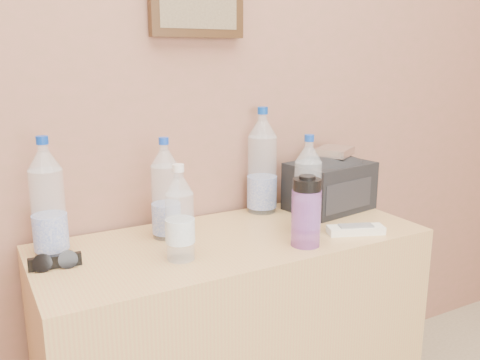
{
  "coord_description": "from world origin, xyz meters",
  "views": [
    {
      "loc": [
        -0.51,
        0.51,
        1.22
      ],
      "look_at": [
        0.15,
        1.71,
        0.89
      ],
      "focal_mm": 38.0,
      "sensor_mm": 36.0,
      "label": 1
    }
  ],
  "objects_px": {
    "dresser": "(235,345)",
    "pet_small": "(180,218)",
    "pet_large_a": "(48,203)",
    "sunglasses": "(55,262)",
    "toiletry_bag": "(330,183)",
    "pet_large_b": "(166,194)",
    "foil_packet": "(334,151)",
    "pet_large_c": "(262,166)",
    "pet_large_d": "(308,189)",
    "nalgene_bottle": "(306,211)",
    "ac_remote": "(356,230)"
  },
  "relations": [
    {
      "from": "dresser",
      "to": "pet_small",
      "type": "height_order",
      "value": "pet_small"
    },
    {
      "from": "dresser",
      "to": "pet_large_a",
      "type": "bearing_deg",
      "value": 165.72
    },
    {
      "from": "sunglasses",
      "to": "toiletry_bag",
      "type": "distance_m",
      "value": 0.92
    },
    {
      "from": "pet_large_b",
      "to": "foil_packet",
      "type": "relative_size",
      "value": 2.34
    },
    {
      "from": "pet_large_a",
      "to": "sunglasses",
      "type": "bearing_deg",
      "value": -95.21
    },
    {
      "from": "pet_large_c",
      "to": "pet_large_d",
      "type": "xyz_separation_m",
      "value": [
        0.01,
        -0.24,
        -0.03
      ]
    },
    {
      "from": "pet_large_c",
      "to": "nalgene_bottle",
      "type": "relative_size",
      "value": 1.77
    },
    {
      "from": "pet_small",
      "to": "toiletry_bag",
      "type": "height_order",
      "value": "pet_small"
    },
    {
      "from": "sunglasses",
      "to": "toiletry_bag",
      "type": "xyz_separation_m",
      "value": [
        0.92,
        0.07,
        0.08
      ]
    },
    {
      "from": "ac_remote",
      "to": "dresser",
      "type": "bearing_deg",
      "value": 177.48
    },
    {
      "from": "pet_small",
      "to": "foil_packet",
      "type": "bearing_deg",
      "value": 15.59
    },
    {
      "from": "pet_large_a",
      "to": "pet_large_c",
      "type": "distance_m",
      "value": 0.69
    },
    {
      "from": "pet_large_d",
      "to": "ac_remote",
      "type": "relative_size",
      "value": 1.75
    },
    {
      "from": "pet_large_b",
      "to": "foil_packet",
      "type": "distance_m",
      "value": 0.62
    },
    {
      "from": "pet_large_a",
      "to": "pet_large_b",
      "type": "xyz_separation_m",
      "value": [
        0.32,
        -0.02,
        -0.01
      ]
    },
    {
      "from": "pet_large_d",
      "to": "nalgene_bottle",
      "type": "xyz_separation_m",
      "value": [
        -0.07,
        -0.1,
        -0.03
      ]
    },
    {
      "from": "pet_large_d",
      "to": "pet_small",
      "type": "xyz_separation_m",
      "value": [
        -0.42,
        -0.02,
        -0.02
      ]
    },
    {
      "from": "toiletry_bag",
      "to": "foil_packet",
      "type": "height_order",
      "value": "foil_packet"
    },
    {
      "from": "pet_small",
      "to": "ac_remote",
      "type": "distance_m",
      "value": 0.55
    },
    {
      "from": "dresser",
      "to": "pet_large_b",
      "type": "height_order",
      "value": "pet_large_b"
    },
    {
      "from": "pet_small",
      "to": "pet_large_a",
      "type": "bearing_deg",
      "value": 145.41
    },
    {
      "from": "dresser",
      "to": "toiletry_bag",
      "type": "xyz_separation_m",
      "value": [
        0.42,
        0.09,
        0.45
      ]
    },
    {
      "from": "pet_large_b",
      "to": "toiletry_bag",
      "type": "height_order",
      "value": "pet_large_b"
    },
    {
      "from": "dresser",
      "to": "pet_small",
      "type": "bearing_deg",
      "value": -159.37
    },
    {
      "from": "pet_large_b",
      "to": "pet_small",
      "type": "relative_size",
      "value": 1.17
    },
    {
      "from": "ac_remote",
      "to": "sunglasses",
      "type": "bearing_deg",
      "value": -170.33
    },
    {
      "from": "pet_large_b",
      "to": "pet_small",
      "type": "distance_m",
      "value": 0.18
    },
    {
      "from": "dresser",
      "to": "pet_large_a",
      "type": "distance_m",
      "value": 0.7
    },
    {
      "from": "ac_remote",
      "to": "foil_packet",
      "type": "bearing_deg",
      "value": 86.73
    },
    {
      "from": "pet_small",
      "to": "nalgene_bottle",
      "type": "distance_m",
      "value": 0.35
    },
    {
      "from": "dresser",
      "to": "ac_remote",
      "type": "relative_size",
      "value": 6.72
    },
    {
      "from": "pet_large_a",
      "to": "foil_packet",
      "type": "distance_m",
      "value": 0.94
    },
    {
      "from": "dresser",
      "to": "pet_large_b",
      "type": "bearing_deg",
      "value": 149.14
    },
    {
      "from": "nalgene_bottle",
      "to": "ac_remote",
      "type": "distance_m",
      "value": 0.21
    },
    {
      "from": "toiletry_bag",
      "to": "foil_packet",
      "type": "xyz_separation_m",
      "value": [
        0.02,
        0.01,
        0.11
      ]
    },
    {
      "from": "ac_remote",
      "to": "pet_large_c",
      "type": "bearing_deg",
      "value": 132.55
    },
    {
      "from": "sunglasses",
      "to": "foil_packet",
      "type": "xyz_separation_m",
      "value": [
        0.94,
        0.08,
        0.18
      ]
    },
    {
      "from": "pet_large_a",
      "to": "sunglasses",
      "type": "distance_m",
      "value": 0.16
    },
    {
      "from": "pet_large_a",
      "to": "pet_large_b",
      "type": "bearing_deg",
      "value": -4.08
    },
    {
      "from": "pet_large_c",
      "to": "pet_large_a",
      "type": "bearing_deg",
      "value": -175.18
    },
    {
      "from": "dresser",
      "to": "sunglasses",
      "type": "height_order",
      "value": "sunglasses"
    },
    {
      "from": "dresser",
      "to": "nalgene_bottle",
      "type": "xyz_separation_m",
      "value": [
        0.14,
        -0.15,
        0.45
      ]
    },
    {
      "from": "foil_packet",
      "to": "nalgene_bottle",
      "type": "bearing_deg",
      "value": -139.74
    },
    {
      "from": "pet_large_a",
      "to": "pet_small",
      "type": "xyz_separation_m",
      "value": [
        0.29,
        -0.2,
        -0.03
      ]
    },
    {
      "from": "pet_large_a",
      "to": "pet_large_d",
      "type": "relative_size",
      "value": 1.08
    },
    {
      "from": "dresser",
      "to": "pet_large_b",
      "type": "relative_size",
      "value": 3.84
    },
    {
      "from": "pet_large_c",
      "to": "pet_large_b",
      "type": "bearing_deg",
      "value": -167.8
    },
    {
      "from": "dresser",
      "to": "pet_small",
      "type": "distance_m",
      "value": 0.51
    },
    {
      "from": "ac_remote",
      "to": "toiletry_bag",
      "type": "height_order",
      "value": "toiletry_bag"
    },
    {
      "from": "nalgene_bottle",
      "to": "foil_packet",
      "type": "bearing_deg",
      "value": 40.26
    }
  ]
}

